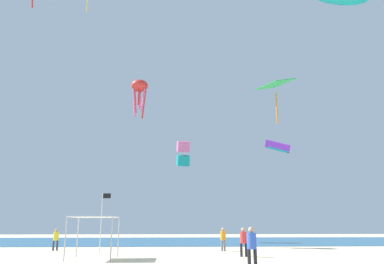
# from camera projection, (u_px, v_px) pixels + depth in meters

# --- Properties ---
(ground) EXTENTS (110.00, 110.00, 0.10)m
(ground) POSITION_uv_depth(u_px,v_px,m) (196.00, 264.00, 19.80)
(ground) COLOR beige
(ocean_strip) EXTENTS (110.00, 22.86, 0.03)m
(ocean_strip) POSITION_uv_depth(u_px,v_px,m) (185.00, 241.00, 44.71)
(ocean_strip) COLOR #28608C
(ocean_strip) RESTS_ON ground
(canopy_tent) EXTENTS (2.67, 2.73, 2.48)m
(canopy_tent) POSITION_uv_depth(u_px,v_px,m) (95.00, 219.00, 22.47)
(canopy_tent) COLOR #B2B2B7
(canopy_tent) RESTS_ON ground
(person_near_tent) EXTENTS (0.49, 0.45, 1.91)m
(person_near_tent) POSITION_uv_depth(u_px,v_px,m) (252.00, 244.00, 17.75)
(person_near_tent) COLOR black
(person_near_tent) RESTS_ON ground
(person_leftmost) EXTENTS (0.48, 0.43, 1.81)m
(person_leftmost) POSITION_uv_depth(u_px,v_px,m) (243.00, 239.00, 23.86)
(person_leftmost) COLOR black
(person_leftmost) RESTS_ON ground
(person_central) EXTENTS (0.40, 0.40, 1.69)m
(person_central) POSITION_uv_depth(u_px,v_px,m) (56.00, 238.00, 29.13)
(person_central) COLOR #33384C
(person_central) RESTS_ON ground
(person_rightmost) EXTENTS (0.42, 0.42, 1.76)m
(person_rightmost) POSITION_uv_depth(u_px,v_px,m) (223.00, 237.00, 28.69)
(person_rightmost) COLOR slate
(person_rightmost) RESTS_ON ground
(banner_flag) EXTENTS (0.61, 0.06, 4.18)m
(banner_flag) POSITION_uv_depth(u_px,v_px,m) (102.00, 218.00, 26.03)
(banner_flag) COLOR silver
(banner_flag) RESTS_ON ground
(kite_parafoil_purple) EXTENTS (2.76, 2.54, 2.16)m
(kite_parafoil_purple) POSITION_uv_depth(u_px,v_px,m) (277.00, 146.00, 48.12)
(kite_parafoil_purple) COLOR purple
(kite_box_pink) EXTENTS (1.64, 1.87, 3.30)m
(kite_box_pink) POSITION_uv_depth(u_px,v_px,m) (183.00, 154.00, 44.99)
(kite_box_pink) COLOR pink
(kite_octopus_red) EXTENTS (1.85, 1.85, 4.21)m
(kite_octopus_red) POSITION_uv_depth(u_px,v_px,m) (140.00, 88.00, 39.64)
(kite_octopus_red) COLOR red
(kite_diamond_green) EXTENTS (3.03, 3.06, 3.42)m
(kite_diamond_green) POSITION_uv_depth(u_px,v_px,m) (275.00, 86.00, 27.56)
(kite_diamond_green) COLOR green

